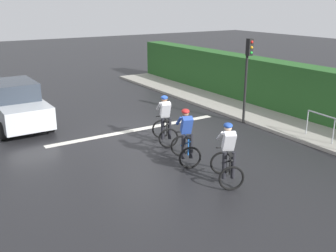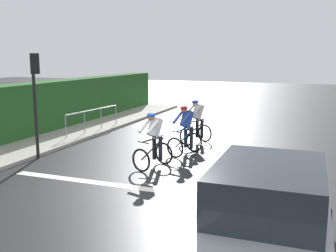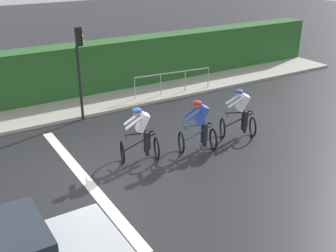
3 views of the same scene
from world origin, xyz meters
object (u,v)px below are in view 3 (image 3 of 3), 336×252
cyclist_lead (240,115)px  cyclist_mid (141,136)px  cyclist_second (199,127)px  pedestrian_railing_kerbside (173,78)px  traffic_light_near_crossing (80,60)px

cyclist_lead → cyclist_mid: 3.54m
cyclist_mid → cyclist_lead: bearing=86.0°
cyclist_second → pedestrian_railing_kerbside: 5.28m
traffic_light_near_crossing → pedestrian_railing_kerbside: bearing=97.2°
cyclist_lead → traffic_light_near_crossing: 5.81m
traffic_light_near_crossing → pedestrian_railing_kerbside: traffic_light_near_crossing is taller
cyclist_mid → traffic_light_near_crossing: traffic_light_near_crossing is taller
cyclist_lead → cyclist_second: 1.74m
cyclist_lead → traffic_light_near_crossing: bearing=-137.7°
cyclist_second → traffic_light_near_crossing: bearing=-154.4°
cyclist_mid → traffic_light_near_crossing: 4.18m
cyclist_second → cyclist_mid: bearing=-102.1°
cyclist_lead → pedestrian_railing_kerbside: 4.71m
cyclist_second → cyclist_mid: 1.84m
traffic_light_near_crossing → cyclist_second: bearing=25.6°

